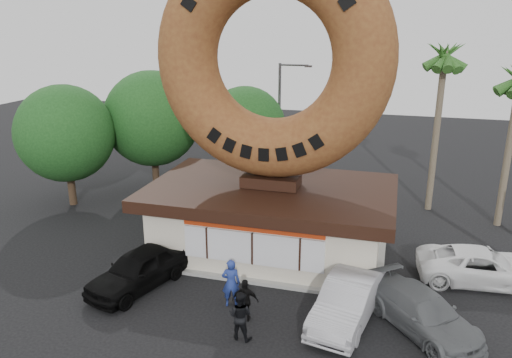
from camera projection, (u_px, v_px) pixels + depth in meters
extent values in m
plane|color=black|center=(230.00, 320.00, 18.38)|extent=(90.00, 90.00, 0.00)
cube|color=silver|center=(271.00, 222.00, 23.42)|extent=(10.00, 6.00, 3.00)
cube|color=#999993|center=(270.00, 250.00, 23.85)|extent=(10.60, 6.60, 0.15)
cube|color=#3F3F3F|center=(271.00, 191.00, 22.95)|extent=(10.00, 6.00, 0.10)
cube|color=black|center=(271.00, 192.00, 22.96)|extent=(11.20, 7.20, 0.55)
cube|color=silver|center=(252.00, 248.00, 20.61)|extent=(6.00, 0.12, 1.40)
cube|color=#B4300F|center=(252.00, 226.00, 20.29)|extent=(6.00, 0.10, 0.45)
cube|color=black|center=(271.00, 181.00, 22.80)|extent=(2.60, 1.40, 0.50)
torus|color=brown|center=(272.00, 59.00, 21.15)|extent=(10.37, 2.64, 10.37)
cylinder|color=#473321|center=(155.00, 164.00, 32.27)|extent=(0.44, 0.44, 3.30)
sphere|color=#163F16|center=(152.00, 119.00, 31.35)|extent=(6.00, 6.00, 6.00)
cylinder|color=#473321|center=(245.00, 166.00, 32.73)|extent=(0.44, 0.44, 2.86)
sphere|color=#163F16|center=(245.00, 127.00, 31.94)|extent=(5.20, 5.20, 5.20)
cylinder|color=#473321|center=(71.00, 180.00, 29.55)|extent=(0.44, 0.44, 3.08)
sphere|color=#163F16|center=(65.00, 133.00, 28.70)|extent=(5.60, 5.60, 5.60)
cylinder|color=#726651|center=(436.00, 134.00, 27.88)|extent=(0.36, 0.36, 9.00)
cylinder|color=#726651|center=(508.00, 153.00, 25.75)|extent=(0.36, 0.36, 8.00)
cylinder|color=#59595E|center=(279.00, 126.00, 32.35)|extent=(0.18, 0.18, 8.00)
cylinder|color=#59595E|center=(294.00, 65.00, 30.93)|extent=(1.80, 0.12, 0.12)
cube|color=#59595E|center=(308.00, 66.00, 30.71)|extent=(0.45, 0.20, 0.12)
imported|color=navy|center=(231.00, 283.00, 19.05)|extent=(0.81, 0.64, 1.95)
imported|color=black|center=(240.00, 315.00, 17.11)|extent=(0.92, 0.75, 1.77)
imported|color=black|center=(245.00, 300.00, 18.13)|extent=(1.02, 0.54, 1.66)
imported|color=black|center=(138.00, 269.00, 20.44)|extent=(3.25, 5.08, 1.61)
imported|color=#B2B1B6|center=(347.00, 301.00, 18.18)|extent=(2.56, 5.06, 1.59)
imported|color=slate|center=(423.00, 312.00, 17.62)|extent=(4.64, 4.99, 1.41)
imported|color=white|center=(482.00, 266.00, 20.86)|extent=(5.48, 2.89, 1.47)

